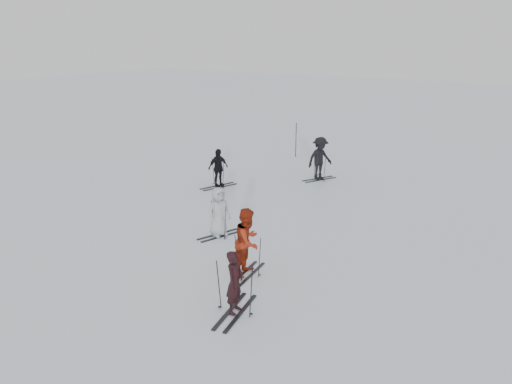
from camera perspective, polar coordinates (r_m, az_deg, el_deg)
ground at (r=17.10m, az=-1.83°, el=-4.05°), size 120.00×120.00×0.00m
skier_near_dark at (r=11.82m, az=-2.45°, el=-10.37°), size 0.47×0.63×1.55m
skier_red at (r=13.55m, az=-0.94°, el=-5.77°), size 0.82×1.00×1.88m
skier_grey at (r=16.16m, az=-4.27°, el=-2.34°), size 0.75×0.92×1.63m
skier_uphill_left at (r=21.40m, az=-4.35°, el=2.71°), size 0.70×1.04×1.64m
skier_uphill_far at (r=22.58m, az=7.31°, el=3.78°), size 1.20×1.43×1.92m
skis_near_dark at (r=11.87m, az=-2.44°, el=-10.79°), size 2.01×1.32×1.35m
skis_red at (r=13.69m, az=-0.93°, el=-7.16°), size 1.68×1.04×1.15m
skis_grey at (r=16.23m, az=-4.25°, el=-3.09°), size 1.80×1.34×1.17m
skis_uphill_left at (r=21.45m, az=-4.34°, el=2.25°), size 1.97×1.47×1.28m
skis_uphill_far at (r=22.66m, az=7.28°, el=2.96°), size 1.95×1.60×1.26m
piste_marker at (r=26.74m, az=4.59°, el=5.94°), size 0.05×0.05×1.83m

